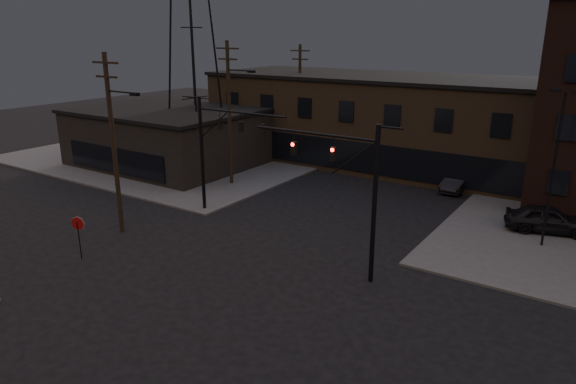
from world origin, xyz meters
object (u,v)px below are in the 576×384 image
object	(u,v)px
parked_car_lot_a	(548,219)
car_crossing	(457,182)
stop_sign	(78,228)
traffic_signal_near	(354,184)
traffic_signal_far	(215,143)

from	to	relation	value
parked_car_lot_a	car_crossing	size ratio (longest dim) A/B	1.11
stop_sign	traffic_signal_near	bearing A→B (deg)	25.90
traffic_signal_near	traffic_signal_far	xyz separation A→B (m)	(-12.07, 3.50, 0.08)
traffic_signal_near	car_crossing	world-z (taller)	traffic_signal_near
traffic_signal_far	parked_car_lot_a	world-z (taller)	traffic_signal_far
stop_sign	car_crossing	xyz separation A→B (m)	(13.50, 24.68, -1.11)
traffic_signal_far	parked_car_lot_a	bearing A→B (deg)	23.33
traffic_signal_far	stop_sign	bearing A→B (deg)	-97.32
traffic_signal_near	stop_sign	world-z (taller)	traffic_signal_near
parked_car_lot_a	car_crossing	bearing A→B (deg)	33.91
traffic_signal_far	parked_car_lot_a	distance (m)	21.73
stop_sign	car_crossing	bearing A→B (deg)	61.32
traffic_signal_near	car_crossing	xyz separation A→B (m)	(0.14, 18.19, -4.20)
parked_car_lot_a	traffic_signal_far	bearing A→B (deg)	97.39
parked_car_lot_a	car_crossing	world-z (taller)	parked_car_lot_a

